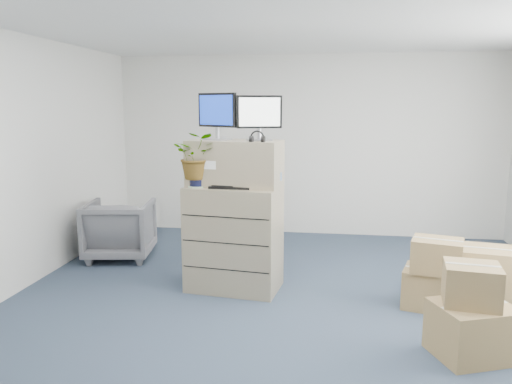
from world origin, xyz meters
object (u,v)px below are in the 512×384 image
at_px(keyboard, 234,187).
at_px(office_chair, 120,227).
at_px(water_bottle, 238,174).
at_px(potted_plant, 197,162).
at_px(monitor_right, 259,115).
at_px(filing_cabinet_lower, 234,238).
at_px(monitor_left, 217,114).

distance_m(keyboard, office_chair, 2.15).
relative_size(water_bottle, potted_plant, 0.48).
bearing_deg(monitor_right, potted_plant, 172.40).
xyz_separation_m(water_bottle, potted_plant, (-0.42, -0.14, 0.14)).
relative_size(monitor_right, potted_plant, 0.88).
height_order(keyboard, office_chair, keyboard).
relative_size(filing_cabinet_lower, keyboard, 2.28).
xyz_separation_m(filing_cabinet_lower, monitor_left, (-0.19, 0.06, 1.36)).
xyz_separation_m(monitor_left, monitor_right, (0.47, -0.05, -0.02)).
bearing_deg(potted_plant, water_bottle, 18.39).
bearing_deg(monitor_left, keyboard, -10.39).
height_order(filing_cabinet_lower, monitor_right, monitor_right).
height_order(monitor_left, potted_plant, monitor_left).
bearing_deg(monitor_left, office_chair, -179.82).
bearing_deg(water_bottle, keyboard, -95.44).
relative_size(filing_cabinet_lower, office_chair, 1.35).
xyz_separation_m(monitor_right, water_bottle, (-0.24, 0.03, -0.63)).
bearing_deg(office_chair, potted_plant, 134.68).
distance_m(filing_cabinet_lower, office_chair, 1.95).
bearing_deg(keyboard, potted_plant, 179.94).
xyz_separation_m(filing_cabinet_lower, office_chair, (-1.72, 0.89, -0.15)).
relative_size(filing_cabinet_lower, potted_plant, 2.15).
height_order(monitor_left, water_bottle, monitor_left).
bearing_deg(office_chair, monitor_left, 142.60).
relative_size(monitor_right, water_bottle, 1.85).
bearing_deg(office_chair, keyboard, 141.19).
xyz_separation_m(potted_plant, office_chair, (-1.35, 0.99, -1.00)).
height_order(monitor_right, keyboard, monitor_right).
bearing_deg(filing_cabinet_lower, potted_plant, -158.38).
xyz_separation_m(filing_cabinet_lower, potted_plant, (-0.38, -0.10, 0.85)).
bearing_deg(potted_plant, monitor_left, 39.63).
height_order(monitor_left, office_chair, monitor_left).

